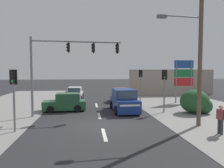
# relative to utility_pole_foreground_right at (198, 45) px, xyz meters

# --- Properties ---
(ground_plane) EXTENTS (140.00, 140.00, 0.00)m
(ground_plane) POSITION_rel_utility_pole_foreground_right_xyz_m (-5.94, 0.85, -5.05)
(ground_plane) COLOR #28282B
(lane_dash_near) EXTENTS (0.20, 2.40, 0.01)m
(lane_dash_near) POSITION_rel_utility_pole_foreground_right_xyz_m (-5.94, -1.15, -5.04)
(lane_dash_near) COLOR silver
(lane_dash_near) RESTS_ON ground
(lane_dash_mid) EXTENTS (0.20, 2.40, 0.01)m
(lane_dash_mid) POSITION_rel_utility_pole_foreground_right_xyz_m (-5.94, 3.85, -5.04)
(lane_dash_mid) COLOR silver
(lane_dash_mid) RESTS_ON ground
(lane_dash_far) EXTENTS (0.20, 2.40, 0.01)m
(lane_dash_far) POSITION_rel_utility_pole_foreground_right_xyz_m (-5.94, 8.85, -5.04)
(lane_dash_far) COLOR silver
(lane_dash_far) RESTS_ON ground
(kerb_right_verge) EXTENTS (10.00, 44.00, 0.02)m
(kerb_right_verge) POSITION_rel_utility_pole_foreground_right_xyz_m (3.06, 2.85, -5.03)
(kerb_right_verge) COLOR gray
(kerb_right_verge) RESTS_ON ground
(utility_pole_foreground_right) EXTENTS (3.78, 0.55, 9.37)m
(utility_pole_foreground_right) POSITION_rel_utility_pole_foreground_right_xyz_m (0.00, 0.00, 0.00)
(utility_pole_foreground_right) COLOR brown
(utility_pole_foreground_right) RESTS_ON ground
(traffic_signal_mast) EXTENTS (6.88, 0.79, 6.00)m
(traffic_signal_mast) POSITION_rel_utility_pole_foreground_right_xyz_m (-8.58, 4.10, -0.69)
(traffic_signal_mast) COLOR slate
(traffic_signal_mast) RESTS_ON ground
(pedestal_signal_right_kerb) EXTENTS (0.44, 0.31, 3.56)m
(pedestal_signal_right_kerb) POSITION_rel_utility_pole_foreground_right_xyz_m (-0.50, 4.49, -2.63)
(pedestal_signal_right_kerb) COLOR slate
(pedestal_signal_right_kerb) RESTS_ON ground
(pedestal_signal_left_kerb) EXTENTS (0.44, 0.30, 3.56)m
(pedestal_signal_left_kerb) POSITION_rel_utility_pole_foreground_right_xyz_m (-10.96, -0.13, -2.63)
(pedestal_signal_left_kerb) COLOR slate
(pedestal_signal_left_kerb) RESTS_ON ground
(pedestal_signal_far_median) EXTENTS (0.44, 0.31, 3.56)m
(pedestal_signal_far_median) POSITION_rel_utility_pole_foreground_right_xyz_m (-0.78, 11.50, -2.63)
(pedestal_signal_far_median) COLOR slate
(pedestal_signal_far_median) RESTS_ON ground
(shopping_plaza_sign) EXTENTS (2.10, 0.16, 4.60)m
(shopping_plaza_sign) POSITION_rel_utility_pole_foreground_right_xyz_m (3.46, 9.48, -2.06)
(shopping_plaza_sign) COLOR slate
(shopping_plaza_sign) RESTS_ON ground
(roadside_bush) EXTENTS (2.50, 2.14, 1.93)m
(roadside_bush) POSITION_rel_utility_pole_foreground_right_xyz_m (2.00, 3.90, -4.14)
(roadside_bush) COLOR #234C28
(roadside_bush) RESTS_ON ground
(shopfront_wall_far) EXTENTS (12.00, 1.00, 3.60)m
(shopfront_wall_far) POSITION_rel_utility_pole_foreground_right_xyz_m (5.06, 16.85, -3.25)
(shopfront_wall_far) COLOR #A39384
(shopfront_wall_far) RESTS_ON ground
(suv_oncoming_near) EXTENTS (2.14, 4.58, 1.90)m
(suv_oncoming_near) POSITION_rel_utility_pole_foreground_right_xyz_m (-3.70, 5.48, -4.16)
(suv_oncoming_near) COLOR navy
(suv_oncoming_near) RESTS_ON ground
(hatchback_receding_far) EXTENTS (1.87, 3.69, 1.53)m
(hatchback_receding_far) POSITION_rel_utility_pole_foreground_right_xyz_m (-3.13, 10.92, -4.34)
(hatchback_receding_far) COLOR maroon
(hatchback_receding_far) RESTS_ON ground
(hatchback_crossing_left) EXTENTS (1.94, 3.72, 1.53)m
(hatchback_crossing_left) POSITION_rel_utility_pole_foreground_right_xyz_m (-8.29, 13.27, -4.34)
(hatchback_crossing_left) COLOR silver
(hatchback_crossing_left) RESTS_ON ground
(hatchback_kerbside_parked) EXTENTS (3.74, 1.97, 1.53)m
(hatchback_kerbside_parked) POSITION_rel_utility_pole_foreground_right_xyz_m (-8.74, 6.21, -4.34)
(hatchback_kerbside_parked) COLOR #235633
(hatchback_kerbside_parked) RESTS_ON ground
(pedestrian_at_kerb) EXTENTS (0.32, 0.54, 1.63)m
(pedestrian_at_kerb) POSITION_rel_utility_pole_foreground_right_xyz_m (0.38, -1.88, -4.12)
(pedestrian_at_kerb) COLOR #333338
(pedestrian_at_kerb) RESTS_ON ground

